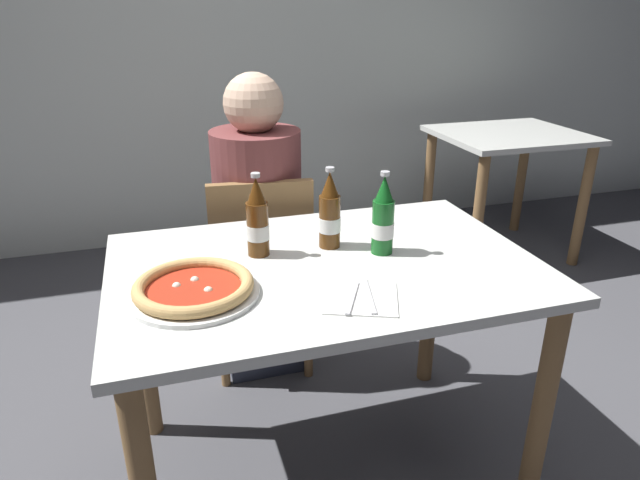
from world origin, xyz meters
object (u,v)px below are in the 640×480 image
at_px(dining_table_background, 507,159).
at_px(napkin_with_cutlery, 361,297).
at_px(diner_seated, 259,235).
at_px(beer_bottle_left, 330,214).
at_px(dining_table_main, 325,298).
at_px(chair_behind_table, 261,264).
at_px(pizza_margherita_near, 194,288).
at_px(beer_bottle_center, 257,221).
at_px(beer_bottle_right, 383,219).

relative_size(dining_table_background, napkin_with_cutlery, 3.41).
xyz_separation_m(diner_seated, beer_bottle_left, (0.11, -0.55, 0.27)).
relative_size(dining_table_main, chair_behind_table, 1.41).
bearing_deg(dining_table_main, chair_behind_table, 96.88).
height_order(pizza_margherita_near, beer_bottle_center, beer_bottle_center).
relative_size(dining_table_background, pizza_margherita_near, 2.43).
distance_m(dining_table_background, napkin_with_cutlery, 2.21).
distance_m(pizza_margherita_near, beer_bottle_left, 0.47).
relative_size(beer_bottle_left, beer_bottle_center, 1.00).
bearing_deg(dining_table_background, dining_table_main, -138.40).
bearing_deg(beer_bottle_center, pizza_margherita_near, -135.32).
distance_m(chair_behind_table, dining_table_background, 1.79).
height_order(beer_bottle_left, beer_bottle_center, same).
height_order(dining_table_background, napkin_with_cutlery, napkin_with_cutlery).
distance_m(dining_table_background, beer_bottle_left, 1.98).
height_order(dining_table_background, beer_bottle_center, beer_bottle_center).
distance_m(pizza_margherita_near, napkin_with_cutlery, 0.42).
relative_size(pizza_margherita_near, napkin_with_cutlery, 1.40).
distance_m(dining_table_background, beer_bottle_center, 2.14).
height_order(chair_behind_table, diner_seated, diner_seated).
bearing_deg(chair_behind_table, beer_bottle_right, 119.61).
height_order(dining_table_background, beer_bottle_left, beer_bottle_left).
distance_m(chair_behind_table, beer_bottle_center, 0.63).
distance_m(dining_table_background, beer_bottle_right, 1.94).
xyz_separation_m(dining_table_main, pizza_margherita_near, (-0.37, -0.09, 0.13)).
bearing_deg(beer_bottle_center, dining_table_background, 36.30).
distance_m(chair_behind_table, pizza_margherita_near, 0.81).
bearing_deg(dining_table_main, beer_bottle_center, 146.20).
height_order(beer_bottle_center, beer_bottle_right, same).
bearing_deg(beer_bottle_center, dining_table_main, -33.80).
bearing_deg(beer_bottle_right, napkin_with_cutlery, -122.61).
bearing_deg(chair_behind_table, dining_table_main, 102.95).
height_order(diner_seated, pizza_margherita_near, diner_seated).
distance_m(dining_table_main, beer_bottle_right, 0.29).
bearing_deg(napkin_with_cutlery, pizza_margherita_near, 161.15).
height_order(dining_table_main, beer_bottle_center, beer_bottle_center).
height_order(dining_table_main, pizza_margherita_near, pizza_margherita_near).
bearing_deg(dining_table_main, napkin_with_cutlery, -84.03).
bearing_deg(diner_seated, beer_bottle_right, -68.71).
relative_size(dining_table_main, beer_bottle_right, 4.86).
bearing_deg(pizza_margherita_near, beer_bottle_right, 11.42).
distance_m(beer_bottle_center, napkin_with_cutlery, 0.40).
distance_m(diner_seated, pizza_margherita_near, 0.83).
height_order(pizza_margherita_near, napkin_with_cutlery, pizza_margherita_near).
bearing_deg(chair_behind_table, diner_seated, -92.40).
bearing_deg(chair_behind_table, beer_bottle_center, 85.24).
xyz_separation_m(beer_bottle_left, napkin_with_cutlery, (-0.02, -0.34, -0.10)).
bearing_deg(diner_seated, napkin_with_cutlery, -84.21).
bearing_deg(pizza_margherita_near, beer_bottle_left, 25.31).
xyz_separation_m(dining_table_main, chair_behind_table, (-0.07, 0.61, -0.15)).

